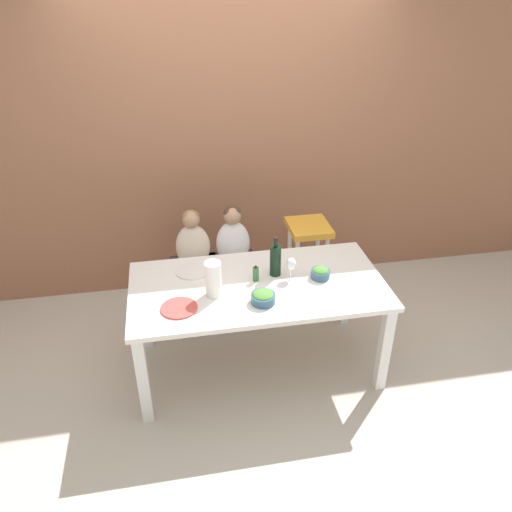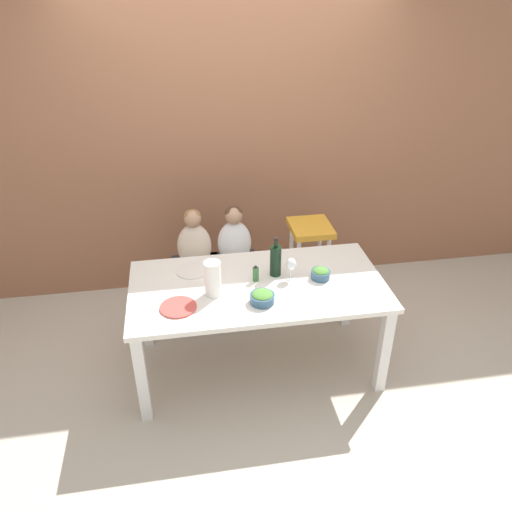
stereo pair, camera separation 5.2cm
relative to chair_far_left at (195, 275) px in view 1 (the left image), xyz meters
name	(u,v)px [view 1 (the left image)]	position (x,y,z in m)	size (l,w,h in m)	color
ground_plane	(258,364)	(0.39, -0.72, -0.39)	(14.00, 14.00, 0.00)	#BCB2A3
wall_back	(230,138)	(0.39, 0.52, 0.96)	(10.00, 0.06, 2.70)	#8E5B42
dining_table	(258,295)	(0.39, -0.72, 0.24)	(1.72, 0.87, 0.72)	white
chair_far_left	(195,275)	(0.00, 0.00, 0.00)	(0.39, 0.43, 0.46)	silver
chair_far_center	(234,271)	(0.32, 0.00, 0.00)	(0.39, 0.43, 0.46)	silver
chair_right_highchair	(308,243)	(0.95, 0.00, 0.20)	(0.33, 0.37, 0.76)	silver
person_child_left	(193,242)	(0.00, 0.00, 0.31)	(0.27, 0.18, 0.50)	beige
person_child_center	(233,238)	(0.32, 0.00, 0.31)	(0.27, 0.18, 0.50)	silver
wine_bottle	(275,260)	(0.53, -0.62, 0.45)	(0.08, 0.08, 0.29)	black
paper_towel_roll	(213,279)	(0.08, -0.79, 0.45)	(0.11, 0.11, 0.24)	white
wine_glass_near	(291,264)	(0.62, -0.69, 0.45)	(0.07, 0.07, 0.16)	white
salad_bowl_large	(263,297)	(0.38, -0.93, 0.37)	(0.16, 0.16, 0.08)	#335675
salad_bowl_small	(321,273)	(0.83, -0.72, 0.37)	(0.13, 0.13, 0.08)	#335675
dinner_plate_front_left	(179,308)	(-0.15, -0.91, 0.34)	(0.23, 0.23, 0.01)	#D14C47
dinner_plate_back_left	(192,271)	(-0.04, -0.49, 0.34)	(0.23, 0.23, 0.01)	silver
condiment_bottle_hot_sauce	(256,273)	(0.38, -0.68, 0.39)	(0.04, 0.04, 0.12)	#336633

